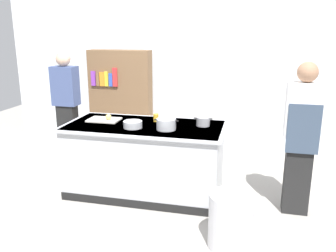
{
  "coord_description": "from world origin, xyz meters",
  "views": [
    {
      "loc": [
        1.27,
        -4.06,
        2.04
      ],
      "look_at": [
        0.25,
        0.2,
        0.85
      ],
      "focal_mm": 38.02,
      "sensor_mm": 36.0,
      "label": 1
    }
  ],
  "objects": [
    {
      "name": "juice_cup",
      "position": [
        0.09,
        0.21,
        0.95
      ],
      "size": [
        0.07,
        0.07,
        0.1
      ],
      "primitive_type": "cylinder",
      "color": "yellow",
      "rests_on": "counter_island"
    },
    {
      "name": "bookshelf",
      "position": [
        -1.0,
        1.8,
        0.85
      ],
      "size": [
        1.1,
        0.31,
        1.7
      ],
      "color": "brown",
      "rests_on": "ground_plane"
    },
    {
      "name": "onion",
      "position": [
        -0.51,
        0.07,
        0.96
      ],
      "size": [
        0.08,
        0.08,
        0.08
      ],
      "primitive_type": "sphere",
      "color": "tan",
      "rests_on": "cutting_board"
    },
    {
      "name": "trash_bin",
      "position": [
        1.14,
        -0.96,
        0.27
      ],
      "size": [
        0.42,
        0.42,
        0.55
      ],
      "primitive_type": "cylinder",
      "color": "silver",
      "rests_on": "ground_plane"
    },
    {
      "name": "cutting_board",
      "position": [
        -0.58,
        0.09,
        0.91
      ],
      "size": [
        0.4,
        0.28,
        0.02
      ],
      "primitive_type": "cube",
      "color": "silver",
      "rests_on": "counter_island"
    },
    {
      "name": "person_guest",
      "position": [
        -1.54,
        0.87,
        0.91
      ],
      "size": [
        0.38,
        0.24,
        1.72
      ],
      "rotation": [
        0.0,
        0.0,
        -1.34
      ],
      "color": "black",
      "rests_on": "ground_plane"
    },
    {
      "name": "sauce_pan",
      "position": [
        0.71,
        0.13,
        0.95
      ],
      "size": [
        0.23,
        0.16,
        0.11
      ],
      "color": "#99999E",
      "rests_on": "counter_island"
    },
    {
      "name": "back_wall",
      "position": [
        0.0,
        2.1,
        1.5
      ],
      "size": [
        6.4,
        0.12,
        3.0
      ],
      "primitive_type": "cube",
      "color": "silver",
      "rests_on": "ground_plane"
    },
    {
      "name": "mixing_bowl",
      "position": [
        -0.1,
        -0.16,
        0.94
      ],
      "size": [
        0.23,
        0.23,
        0.08
      ],
      "primitive_type": "cylinder",
      "color": "#B7BABF",
      "rests_on": "counter_island"
    },
    {
      "name": "stock_pot",
      "position": [
        0.31,
        -0.14,
        0.97
      ],
      "size": [
        0.29,
        0.23,
        0.13
      ],
      "color": "#B7BABF",
      "rests_on": "counter_island"
    },
    {
      "name": "person_chef",
      "position": [
        1.82,
        -0.08,
        0.91
      ],
      "size": [
        0.38,
        0.25,
        1.72
      ],
      "rotation": [
        0.0,
        0.0,
        1.73
      ],
      "color": "black",
      "rests_on": "ground_plane"
    },
    {
      "name": "ground_plane",
      "position": [
        0.0,
        0.0,
        0.0
      ],
      "size": [
        10.0,
        10.0,
        0.0
      ],
      "primitive_type": "plane",
      "color": "#9E9991"
    },
    {
      "name": "counter_island",
      "position": [
        0.0,
        -0.0,
        0.47
      ],
      "size": [
        1.98,
        0.98,
        0.9
      ],
      "color": "#B7BABF",
      "rests_on": "ground_plane"
    }
  ]
}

